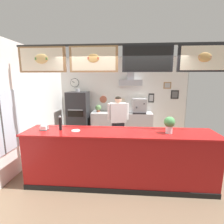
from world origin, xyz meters
TOP-DOWN VIEW (x-y plane):
  - ground_plane at (0.00, 0.00)m, footprint 6.53×6.53m
  - back_wall_assembly at (0.01, 2.53)m, footprint 4.62×3.00m
  - left_wall_with_window at (-2.31, -0.01)m, footprint 0.15×5.44m
  - service_counter at (0.00, -0.39)m, footprint 3.67×0.73m
  - back_prep_counter at (-0.00, 2.32)m, footprint 2.11×0.61m
  - pizza_oven at (-1.51, 2.18)m, footprint 0.69×0.73m
  - shop_worker at (-0.08, 1.01)m, footprint 0.57×0.31m
  - espresso_machine at (0.60, 2.30)m, footprint 0.48×0.47m
  - potted_sage at (-0.83, 2.34)m, footprint 0.21×0.21m
  - potted_basil at (-0.24, 2.34)m, footprint 0.18×0.18m
  - condiment_plate at (-0.84, -0.42)m, footprint 0.16×0.16m
  - basil_vase at (0.92, -0.42)m, footprint 0.20×0.20m
  - napkin_holder at (-1.48, -0.41)m, footprint 0.14×0.14m
  - pepper_grinder at (-1.16, -0.38)m, footprint 0.05×0.05m

SIDE VIEW (x-z plane):
  - ground_plane at x=0.00m, z-range 0.00..0.00m
  - back_prep_counter at x=0.00m, z-range -0.01..0.93m
  - service_counter at x=0.00m, z-range 0.00..1.08m
  - pizza_oven at x=-1.51m, z-range -0.05..1.71m
  - shop_worker at x=-0.08m, z-range 0.06..1.68m
  - potted_basil at x=-0.24m, z-range 0.95..1.15m
  - potted_sage at x=-0.83m, z-range 0.95..1.20m
  - condiment_plate at x=-0.84m, z-range 1.08..1.10m
  - napkin_holder at x=-1.48m, z-range 1.07..1.18m
  - espresso_machine at x=0.60m, z-range 0.93..1.43m
  - pepper_grinder at x=-1.16m, z-range 1.08..1.37m
  - basil_vase at x=0.92m, z-range 1.10..1.41m
  - left_wall_with_window at x=-2.31m, z-range 0.00..2.86m
  - back_wall_assembly at x=0.01m, z-range 0.10..2.97m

